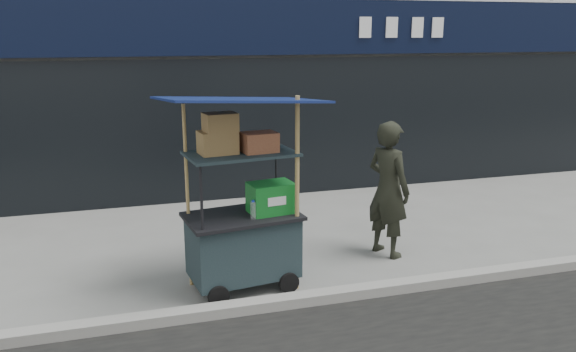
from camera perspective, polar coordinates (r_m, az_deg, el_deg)
name	(u,v)px	position (r m, az deg, el deg)	size (l,w,h in m)	color
ground	(312,294)	(6.38, 2.50, -11.91)	(80.00, 80.00, 0.00)	slate
curb	(318,297)	(6.18, 3.10, -12.20)	(80.00, 0.18, 0.12)	gray
vendor_cart	(244,221)	(6.28, -4.49, -4.63)	(1.80, 1.39, 2.23)	#1A282D
vendor_man	(388,189)	(7.27, 10.15, -1.32)	(0.64, 0.42, 1.76)	black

